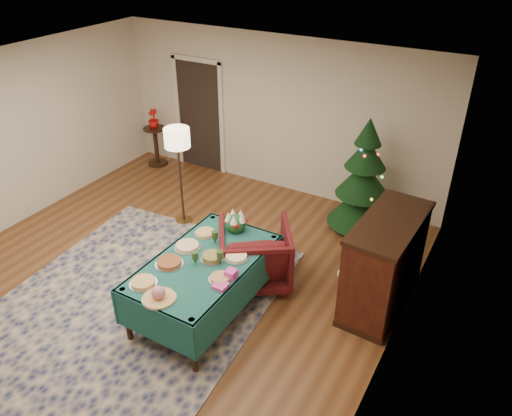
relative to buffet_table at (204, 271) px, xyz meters
The scene contains 24 objects.
room_shell 1.12m from the buffet_table, behind, with size 7.00×7.00×7.00m.
doorway 4.21m from the buffet_table, 125.68° to the left, with size 1.08×0.04×2.16m.
rug 1.18m from the buffet_table, 148.81° to the right, with size 3.20×4.20×0.02m, color #131C4A.
buffet_table is the anchor object (origin of this frame).
platter_0 0.78m from the buffet_table, 116.34° to the right, with size 0.32×0.32×0.05m.
platter_1 0.83m from the buffet_table, 91.71° to the right, with size 0.37×0.37×0.16m.
platter_2 0.44m from the buffet_table, 141.29° to the right, with size 0.34×0.34×0.05m.
platter_3 0.44m from the buffet_table, 27.84° to the right, with size 0.27×0.27×0.04m.
platter_4 0.39m from the buffet_table, 159.22° to the left, with size 0.33×0.33×0.05m.
platter_5 0.21m from the buffet_table, 44.97° to the left, with size 0.28×0.28×0.07m.
platter_6 0.43m from the buffet_table, 37.83° to the left, with size 0.30×0.30×0.04m.
platter_7 0.60m from the buffet_table, 122.67° to the left, with size 0.29×0.29×0.04m.
goblet_0 0.46m from the buffet_table, 102.80° to the left, with size 0.08×0.08×0.18m.
goblet_1 0.32m from the buffet_table, 15.23° to the left, with size 0.08×0.08×0.18m.
goblet_2 0.27m from the buffet_table, 114.02° to the right, with size 0.08×0.08×0.18m.
napkin_stack 0.56m from the buffet_table, 34.84° to the right, with size 0.15×0.15×0.04m, color #E43FA0.
gift_box 0.50m from the buffet_table, 12.91° to the right, with size 0.12×0.12×0.10m, color #DF3DB6.
centerpiece 0.81m from the buffet_table, 91.22° to the left, with size 0.27×0.27×0.31m.
armchair 0.85m from the buffet_table, 73.48° to the left, with size 0.91×0.86×0.94m, color #4C1013.
floor_lamp 2.31m from the buffet_table, 134.25° to the left, with size 0.39×0.39×1.60m.
side_table 4.48m from the buffet_table, 137.06° to the left, with size 0.43×0.43×0.77m.
potted_plant 4.49m from the buffet_table, 137.06° to the left, with size 0.21×0.37×0.21m, color #BC100D.
christmas_tree 2.99m from the buffet_table, 70.54° to the left, with size 1.14×1.14×1.83m.
piano 2.20m from the buffet_table, 33.10° to the left, with size 0.75×1.47×1.24m.
Camera 1 is at (3.75, -3.77, 4.30)m, focal length 35.00 mm.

